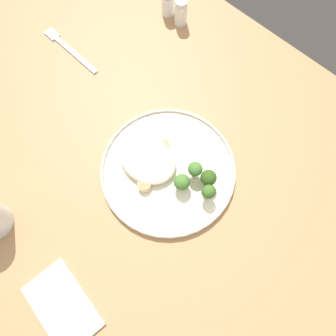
# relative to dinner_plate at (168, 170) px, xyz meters

# --- Properties ---
(ground) EXTENTS (6.00, 6.00, 0.00)m
(ground) POSITION_rel_dinner_plate_xyz_m (0.04, 0.04, -0.75)
(ground) COLOR #2D2B28
(wooden_dining_table) EXTENTS (1.40, 1.00, 0.74)m
(wooden_dining_table) POSITION_rel_dinner_plate_xyz_m (0.04, 0.04, -0.09)
(wooden_dining_table) COLOR #9E754C
(wooden_dining_table) RESTS_ON ground
(dinner_plate) EXTENTS (0.29, 0.29, 0.02)m
(dinner_plate) POSITION_rel_dinner_plate_xyz_m (0.00, 0.00, 0.00)
(dinner_plate) COLOR beige
(dinner_plate) RESTS_ON wooden_dining_table
(noodle_bed) EXTENTS (0.13, 0.11, 0.03)m
(noodle_bed) POSITION_rel_dinner_plate_xyz_m (0.05, 0.01, 0.02)
(noodle_bed) COLOR beige
(noodle_bed) RESTS_ON dinner_plate
(seared_scallop_on_noodles) EXTENTS (0.02, 0.02, 0.02)m
(seared_scallop_on_noodles) POSITION_rel_dinner_plate_xyz_m (0.04, 0.03, 0.01)
(seared_scallop_on_noodles) COLOR #E5C689
(seared_scallop_on_noodles) RESTS_ON dinner_plate
(seared_scallop_right_edge) EXTENTS (0.02, 0.02, 0.01)m
(seared_scallop_right_edge) POSITION_rel_dinner_plate_xyz_m (0.06, 0.01, 0.01)
(seared_scallop_right_edge) COLOR beige
(seared_scallop_right_edge) RESTS_ON dinner_plate
(seared_scallop_half_hidden) EXTENTS (0.03, 0.03, 0.01)m
(seared_scallop_half_hidden) POSITION_rel_dinner_plate_xyz_m (0.01, 0.06, 0.01)
(seared_scallop_half_hidden) COLOR #E5C689
(seared_scallop_half_hidden) RESTS_ON dinner_plate
(seared_scallop_tilted_round) EXTENTS (0.03, 0.03, 0.01)m
(seared_scallop_tilted_round) POSITION_rel_dinner_plate_xyz_m (0.02, 0.01, 0.01)
(seared_scallop_tilted_round) COLOR #E5C689
(seared_scallop_tilted_round) RESTS_ON dinner_plate
(seared_scallop_center_golden) EXTENTS (0.03, 0.03, 0.01)m
(seared_scallop_center_golden) POSITION_rel_dinner_plate_xyz_m (0.05, 0.05, 0.01)
(seared_scallop_center_golden) COLOR #DBB77A
(seared_scallop_center_golden) RESTS_ON dinner_plate
(seared_scallop_large_seared) EXTENTS (0.03, 0.03, 0.02)m
(seared_scallop_large_seared) POSITION_rel_dinner_plate_xyz_m (0.04, -0.03, 0.01)
(seared_scallop_large_seared) COLOR #E5C689
(seared_scallop_large_seared) RESTS_ON dinner_plate
(broccoli_floret_near_rim) EXTENTS (0.03, 0.03, 0.05)m
(broccoli_floret_near_rim) POSITION_rel_dinner_plate_xyz_m (-0.05, 0.01, 0.03)
(broccoli_floret_near_rim) COLOR #89A356
(broccoli_floret_near_rim) RESTS_ON dinner_plate
(broccoli_floret_tall_stalk) EXTENTS (0.03, 0.03, 0.05)m
(broccoli_floret_tall_stalk) POSITION_rel_dinner_plate_xyz_m (-0.08, -0.03, 0.03)
(broccoli_floret_tall_stalk) COLOR #89A356
(broccoli_floret_tall_stalk) RESTS_ON dinner_plate
(broccoli_floret_beside_noodles) EXTENTS (0.03, 0.03, 0.05)m
(broccoli_floret_beside_noodles) POSITION_rel_dinner_plate_xyz_m (-0.10, -0.01, 0.03)
(broccoli_floret_beside_noodles) COLOR #7A994C
(broccoli_floret_beside_noodles) RESTS_ON dinner_plate
(broccoli_floret_split_head) EXTENTS (0.03, 0.03, 0.05)m
(broccoli_floret_split_head) POSITION_rel_dinner_plate_xyz_m (-0.05, -0.03, 0.03)
(broccoli_floret_split_head) COLOR #7A994C
(broccoli_floret_split_head) RESTS_ON dinner_plate
(onion_sliver_curled_piece) EXTENTS (0.05, 0.03, 0.00)m
(onion_sliver_curled_piece) POSITION_rel_dinner_plate_xyz_m (-0.05, -0.02, 0.01)
(onion_sliver_curled_piece) COLOR silver
(onion_sliver_curled_piece) RESTS_ON dinner_plate
(onion_sliver_long_sliver) EXTENTS (0.04, 0.03, 0.00)m
(onion_sliver_long_sliver) POSITION_rel_dinner_plate_xyz_m (-0.03, -0.04, 0.01)
(onion_sliver_long_sliver) COLOR silver
(onion_sliver_long_sliver) RESTS_ON dinner_plate
(dinner_fork) EXTENTS (0.19, 0.02, 0.00)m
(dinner_fork) POSITION_rel_dinner_plate_xyz_m (0.40, -0.07, -0.01)
(dinner_fork) COLOR silver
(dinner_fork) RESTS_ON wooden_dining_table
(folded_napkin) EXTENTS (0.16, 0.11, 0.01)m
(folded_napkin) POSITION_rel_dinner_plate_xyz_m (-0.04, 0.33, -0.00)
(folded_napkin) COLOR white
(folded_napkin) RESTS_ON wooden_dining_table
(salt_shaker) EXTENTS (0.03, 0.03, 0.07)m
(salt_shaker) POSITION_rel_dinner_plate_xyz_m (0.25, -0.32, 0.02)
(salt_shaker) COLOR white
(salt_shaker) RESTS_ON wooden_dining_table
(pepper_shaker) EXTENTS (0.03, 0.03, 0.07)m
(pepper_shaker) POSITION_rel_dinner_plate_xyz_m (0.30, -0.32, 0.02)
(pepper_shaker) COLOR white
(pepper_shaker) RESTS_ON wooden_dining_table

